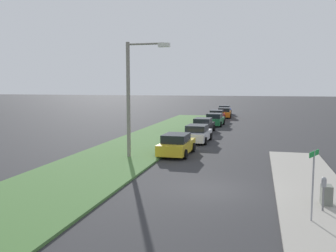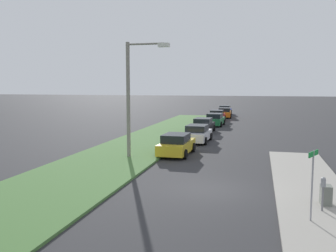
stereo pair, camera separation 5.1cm
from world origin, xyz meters
name	(u,v)px [view 1 (the left image)]	position (x,y,z in m)	size (l,w,h in m)	color
ground	(210,190)	(0.00, 0.00, 0.00)	(300.00, 300.00, 0.00)	#2D2D30
grass_median	(136,147)	(10.00, 7.01, 0.06)	(60.00, 6.00, 0.12)	#477238
sidewalk_curb	(321,210)	(-2.00, -4.50, 0.07)	(24.00, 3.20, 0.14)	#9E998E
parked_car_yellow	(177,145)	(7.92, 3.33, 0.72)	(4.34, 2.09, 1.47)	gold
parked_car_white	(197,134)	(13.91, 2.86, 0.72)	(4.35, 2.12, 1.47)	silver
parked_car_black	(203,125)	(20.34, 3.33, 0.72)	(4.34, 2.09, 1.47)	black
parked_car_green	(215,120)	(26.88, 2.93, 0.72)	(4.37, 2.16, 1.47)	#1E6B38
parked_car_red	(217,116)	(32.62, 3.33, 0.72)	(4.31, 2.04, 1.47)	red
parked_car_orange	(224,113)	(37.96, 2.83, 0.72)	(4.38, 2.18, 1.47)	orange
parked_car_blue	(225,110)	(44.04, 3.32, 0.72)	(4.31, 2.04, 1.47)	#23389E
parking_meter	(324,187)	(-2.24, -4.50, 1.05)	(0.18, 0.18, 1.42)	slate
utility_box	(326,197)	(-1.43, -4.75, 0.45)	(0.55, 0.40, 0.90)	slate
street_sign	(313,176)	(-3.41, -3.95, 1.70)	(0.82, 0.42, 2.60)	#99999E
streetlight	(133,91)	(6.04, 5.76, 4.39)	(0.38, 2.87, 7.50)	gray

